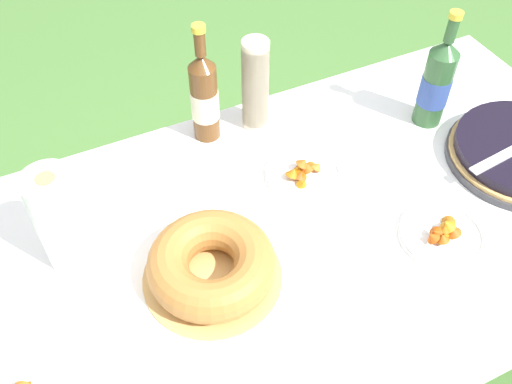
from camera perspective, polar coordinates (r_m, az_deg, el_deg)
name	(u,v)px	position (r m, az deg, el deg)	size (l,w,h in m)	color
ground_plane	(277,360)	(1.91, 2.07, -16.41)	(16.00, 16.00, 0.00)	#4C7A38
garden_table	(283,248)	(1.39, 2.76, -5.58)	(1.85, 0.93, 0.67)	brown
tablecloth	(284,236)	(1.35, 2.83, -4.43)	(1.86, 0.94, 0.10)	white
bundt_cake	(212,265)	(1.23, -4.47, -7.27)	(0.31, 0.31, 0.10)	tan
cup_stack	(255,85)	(1.52, -0.06, 10.61)	(0.07, 0.07, 0.27)	beige
cider_bottle_green	(436,83)	(1.61, 17.59, 10.35)	(0.08, 0.08, 0.34)	#2D562D
cider_bottle_amber	(204,97)	(1.49, -5.19, 9.45)	(0.07, 0.07, 0.34)	brown
snack_plate_right	(303,173)	(1.45, 4.74, 1.92)	(0.20, 0.20, 0.06)	white
snack_plate_far	(442,234)	(1.39, 18.11, -3.99)	(0.20, 0.20, 0.06)	white
paper_towel_roll	(62,220)	(1.27, -18.86, -2.65)	(0.11, 0.11, 0.26)	white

